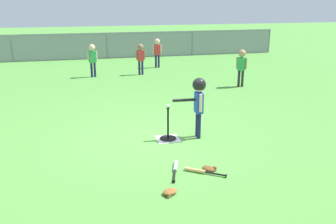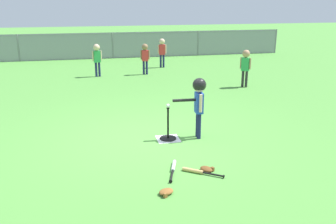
# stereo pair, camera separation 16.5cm
# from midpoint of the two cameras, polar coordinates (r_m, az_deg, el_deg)

# --- Properties ---
(ground_plane) EXTENTS (60.00, 60.00, 0.00)m
(ground_plane) POSITION_cam_midpoint_polar(r_m,az_deg,el_deg) (7.18, -3.45, -4.12)
(ground_plane) COLOR #51933D
(home_plate) EXTENTS (0.44, 0.44, 0.01)m
(home_plate) POSITION_cam_midpoint_polar(r_m,az_deg,el_deg) (7.13, -0.66, -4.19)
(home_plate) COLOR white
(home_plate) RESTS_ON ground_plane
(batting_tee) EXTENTS (0.32, 0.32, 0.64)m
(batting_tee) POSITION_cam_midpoint_polar(r_m,az_deg,el_deg) (7.10, -0.67, -3.48)
(batting_tee) COLOR black
(batting_tee) RESTS_ON ground_plane
(baseball_on_tee) EXTENTS (0.07, 0.07, 0.07)m
(baseball_on_tee) POSITION_cam_midpoint_polar(r_m,az_deg,el_deg) (6.91, -0.68, 0.99)
(baseball_on_tee) COLOR white
(baseball_on_tee) RESTS_ON batting_tee
(batter_child) EXTENTS (0.64, 0.34, 1.19)m
(batter_child) POSITION_cam_midpoint_polar(r_m,az_deg,el_deg) (6.98, 4.11, 2.57)
(batter_child) COLOR #191E4C
(batter_child) RESTS_ON ground_plane
(fielder_near_left) EXTENTS (0.32, 0.22, 1.09)m
(fielder_near_left) POSITION_cam_midpoint_polar(r_m,az_deg,el_deg) (13.07, -4.66, 8.86)
(fielder_near_left) COLOR #191E4C
(fielder_near_left) RESTS_ON ground_plane
(fielder_near_right) EXTENTS (0.27, 0.25, 1.14)m
(fielder_near_right) POSITION_cam_midpoint_polar(r_m,az_deg,el_deg) (11.40, 10.99, 7.51)
(fielder_near_right) COLOR #262626
(fielder_near_right) RESTS_ON ground_plane
(fielder_deep_center) EXTENTS (0.33, 0.22, 1.12)m
(fielder_deep_center) POSITION_cam_midpoint_polar(r_m,az_deg,el_deg) (14.41, -2.03, 9.78)
(fielder_deep_center) COLOR #191E4C
(fielder_deep_center) RESTS_ON ground_plane
(fielder_deep_right) EXTENTS (0.33, 0.22, 1.12)m
(fielder_deep_right) POSITION_cam_midpoint_polar(r_m,az_deg,el_deg) (12.89, -12.07, 8.52)
(fielder_deep_right) COLOR #191E4C
(fielder_deep_right) RESTS_ON ground_plane
(spare_bat_silver) EXTENTS (0.27, 0.69, 0.06)m
(spare_bat_silver) POSITION_cam_midpoint_polar(r_m,az_deg,el_deg) (5.91, 0.34, -8.71)
(spare_bat_silver) COLOR silver
(spare_bat_silver) RESTS_ON ground_plane
(spare_bat_wood) EXTENTS (0.58, 0.44, 0.06)m
(spare_bat_wood) POSITION_cam_midpoint_polar(r_m,az_deg,el_deg) (5.82, 4.07, -9.16)
(spare_bat_wood) COLOR #DBB266
(spare_bat_wood) RESTS_ON ground_plane
(glove_by_plate) EXTENTS (0.25, 0.27, 0.07)m
(glove_by_plate) POSITION_cam_midpoint_polar(r_m,az_deg,el_deg) (5.90, 5.56, -8.78)
(glove_by_plate) COLOR brown
(glove_by_plate) RESTS_ON ground_plane
(glove_near_bats) EXTENTS (0.27, 0.24, 0.07)m
(glove_near_bats) POSITION_cam_midpoint_polar(r_m,az_deg,el_deg) (5.23, -0.63, -12.35)
(glove_near_bats) COLOR brown
(glove_near_bats) RESTS_ON ground_plane
(outfield_fence) EXTENTS (16.06, 0.06, 1.15)m
(outfield_fence) POSITION_cam_midpoint_polar(r_m,az_deg,el_deg) (16.86, -9.79, 10.30)
(outfield_fence) COLOR slate
(outfield_fence) RESTS_ON ground_plane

